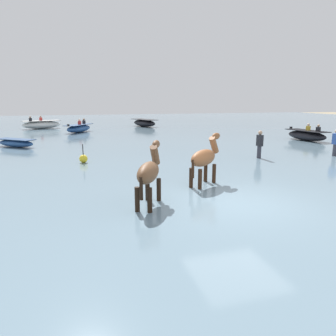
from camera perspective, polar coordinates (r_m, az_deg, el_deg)
name	(u,v)px	position (r m, az deg, el deg)	size (l,w,h in m)	color
ground_plane	(237,212)	(8.96, 12.71, -7.89)	(120.00, 120.00, 0.00)	gray
water_surface	(155,151)	(18.07, -2.45, 3.11)	(90.00, 90.00, 0.28)	slate
horse_lead_chestnut	(204,159)	(10.29, 6.75, 1.68)	(1.60, 1.37, 1.96)	brown
horse_trailing_bay	(149,174)	(8.21, -3.52, -1.04)	(1.12, 1.72, 1.95)	brown
boat_distant_east	(42,125)	(33.49, -22.32, 7.44)	(3.89, 2.46, 1.27)	silver
boat_mid_channel	(79,128)	(28.60, -16.15, 7.07)	(2.70, 3.39, 1.16)	#28518E
boat_near_starboard	(144,123)	(33.65, -4.39, 8.31)	(2.56, 3.89, 0.77)	black
boat_distant_west	(307,135)	(23.94, 24.23, 5.54)	(1.55, 3.33, 1.19)	black
boat_mid_outer	(16,143)	(20.92, -26.28, 4.18)	(2.58, 2.31, 0.49)	#28518E
person_onlooker_left	(259,146)	(15.71, 16.53, 3.87)	(0.21, 0.33, 1.63)	#383842
person_wading_close	(335,144)	(17.81, 28.53, 3.84)	(0.28, 0.36, 1.63)	#383842
channel_buoy	(83,159)	(14.49, -15.36, 1.68)	(0.37, 0.37, 0.85)	yellow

